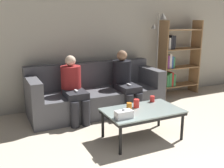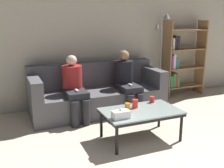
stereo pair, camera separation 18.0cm
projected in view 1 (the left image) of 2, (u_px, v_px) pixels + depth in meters
The scene contains 11 objects.
wall_back at pixel (85, 37), 4.91m from camera, with size 12.00×0.06×2.60m.
couch at pixel (95, 94), 4.70m from camera, with size 2.35×0.87×0.86m.
coffee_table at pixel (142, 113), 3.59m from camera, with size 1.06×0.64×0.42m.
cup_near_left at pixel (152, 99), 3.92m from camera, with size 0.07×0.07×0.09m.
cup_near_right at pixel (136, 103), 3.66m from camera, with size 0.08×0.08×0.12m.
cup_far_center at pixel (129, 106), 3.55m from camera, with size 0.07×0.07×0.10m.
tissue_box at pixel (124, 114), 3.26m from camera, with size 0.22×0.12×0.13m.
bookshelf at pixel (175, 60), 5.65m from camera, with size 0.92×0.32×1.60m.
standing_lamp at pixel (158, 48), 5.22m from camera, with size 0.31×0.26×1.75m.
seated_person_left_end at pixel (73, 87), 4.25m from camera, with size 0.33×0.67×1.06m.
seated_person_mid_left at pixel (125, 80), 4.64m from camera, with size 0.33×0.69×1.09m.
Camera 1 is at (-1.67, -0.66, 1.63)m, focal length 42.00 mm.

